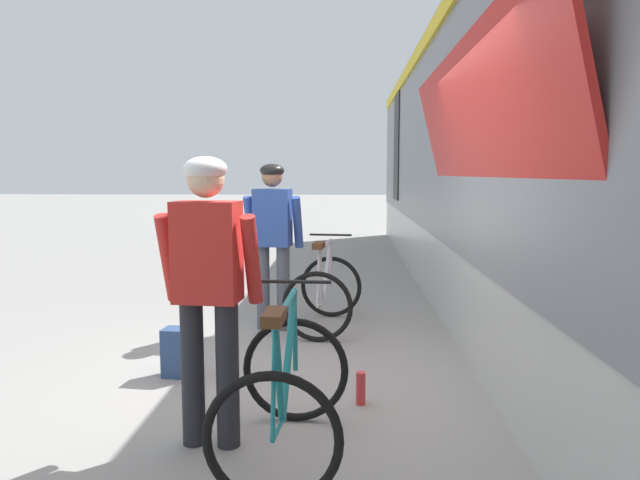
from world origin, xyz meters
TOP-DOWN VIEW (x-y plane):
  - ground_plane at (0.00, 0.00)m, footprint 80.00×80.00m
  - cyclist_near_in_blue at (-0.46, 1.68)m, footprint 0.64×0.36m
  - cyclist_far_in_red at (-0.51, -0.95)m, footprint 0.63×0.34m
  - bicycle_near_silver at (0.08, 1.74)m, footprint 0.82×1.14m
  - bicycle_far_teal at (-0.03, -1.11)m, footprint 0.73×1.09m
  - backpack_on_platform at (-1.04, 0.22)m, footprint 0.30×0.21m
  - water_bottle_near_the_bikes at (0.42, -0.29)m, footprint 0.07×0.07m

SIDE VIEW (x-z plane):
  - ground_plane at x=0.00m, z-range 0.00..0.00m
  - water_bottle_near_the_bikes at x=0.42m, z-range 0.00..0.24m
  - backpack_on_platform at x=-1.04m, z-range 0.00..0.40m
  - bicycle_near_silver at x=0.08m, z-range -0.09..0.89m
  - bicycle_far_teal at x=-0.03m, z-range -0.09..0.89m
  - cyclist_near_in_blue at x=-0.46m, z-range 0.17..1.94m
  - cyclist_far_in_red at x=-0.51m, z-range 0.17..1.94m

